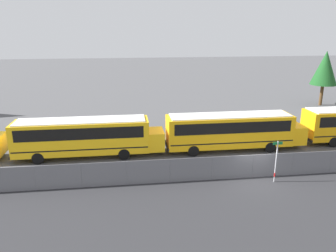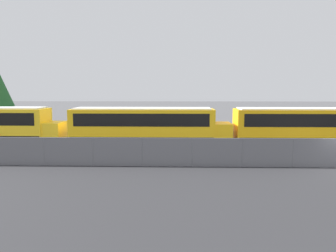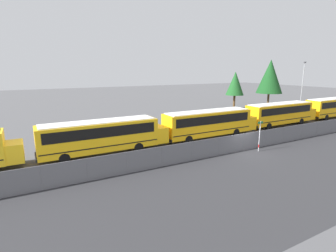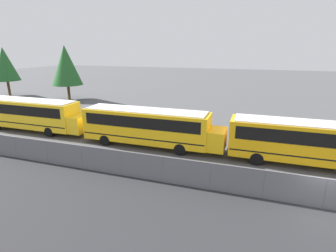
# 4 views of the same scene
# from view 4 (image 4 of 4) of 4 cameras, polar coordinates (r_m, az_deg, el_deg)

# --- Properties ---
(ground_plane) EXTENTS (200.00, 200.00, 0.00)m
(ground_plane) POSITION_cam_4_polar(r_m,az_deg,el_deg) (17.07, 30.55, -15.19)
(ground_plane) COLOR #4C4C4F
(fence) EXTENTS (104.32, 0.07, 1.79)m
(fence) POSITION_cam_4_polar(r_m,az_deg,el_deg) (16.64, 31.02, -12.48)
(fence) COLOR #9EA0A5
(fence) RESTS_ON ground_plane
(school_bus_1) EXTENTS (12.59, 2.54, 3.28)m
(school_bus_1) POSITION_cam_4_polar(r_m,az_deg,el_deg) (30.67, -27.74, 2.63)
(school_bus_1) COLOR yellow
(school_bus_1) RESTS_ON ground_plane
(school_bus_2) EXTENTS (12.59, 2.54, 3.28)m
(school_bus_2) POSITION_cam_4_polar(r_m,az_deg,el_deg) (22.78, -4.26, 0.24)
(school_bus_2) COLOR yellow
(school_bus_2) RESTS_ON ground_plane
(school_bus_3) EXTENTS (12.59, 2.54, 3.28)m
(school_bus_3) POSITION_cam_4_polar(r_m,az_deg,el_deg) (21.55, 29.08, -2.84)
(school_bus_3) COLOR #EDA80F
(school_bus_3) RESTS_ON ground_plane
(tree_0) EXTENTS (4.48, 4.48, 8.55)m
(tree_0) POSITION_cam_4_polar(r_m,az_deg,el_deg) (55.78, -32.00, 11.35)
(tree_0) COLOR #51381E
(tree_0) RESTS_ON ground_plane
(tree_3) EXTENTS (4.90, 4.90, 8.84)m
(tree_3) POSITION_cam_4_polar(r_m,az_deg,el_deg) (46.90, -21.33, 12.20)
(tree_3) COLOR #51381E
(tree_3) RESTS_ON ground_plane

